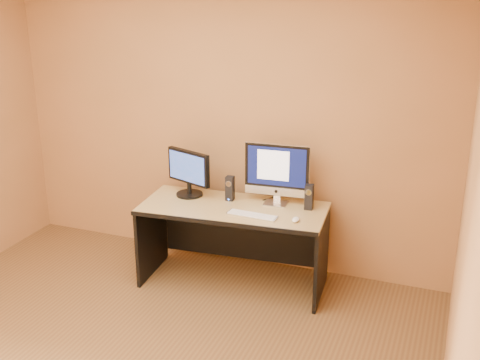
% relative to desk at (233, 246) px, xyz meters
% --- Properties ---
extents(walls, '(4.00, 4.00, 2.60)m').
position_rel_desk_xyz_m(walls, '(-0.26, -1.52, 0.95)').
color(walls, '#AC7345').
rests_on(walls, ground).
extents(desk, '(1.56, 0.78, 0.70)m').
position_rel_desk_xyz_m(desk, '(0.00, 0.00, 0.00)').
color(desk, tan).
rests_on(desk, ground).
extents(imac, '(0.55, 0.24, 0.52)m').
position_rel_desk_xyz_m(imac, '(0.30, 0.19, 0.61)').
color(imac, silver).
rests_on(imac, desk).
extents(second_monitor, '(0.50, 0.36, 0.40)m').
position_rel_desk_xyz_m(second_monitor, '(-0.45, 0.11, 0.55)').
color(second_monitor, black).
rests_on(second_monitor, desk).
extents(speaker_left, '(0.07, 0.07, 0.21)m').
position_rel_desk_xyz_m(speaker_left, '(-0.08, 0.13, 0.45)').
color(speaker_left, black).
rests_on(speaker_left, desk).
extents(speaker_right, '(0.07, 0.07, 0.21)m').
position_rel_desk_xyz_m(speaker_right, '(0.59, 0.17, 0.45)').
color(speaker_right, black).
rests_on(speaker_right, desk).
extents(keyboard, '(0.41, 0.13, 0.02)m').
position_rel_desk_xyz_m(keyboard, '(0.21, -0.13, 0.36)').
color(keyboard, silver).
rests_on(keyboard, desk).
extents(mouse, '(0.06, 0.10, 0.03)m').
position_rel_desk_xyz_m(mouse, '(0.56, -0.11, 0.37)').
color(mouse, white).
rests_on(mouse, desk).
extents(cable_a, '(0.11, 0.19, 0.01)m').
position_rel_desk_xyz_m(cable_a, '(0.26, 0.29, 0.35)').
color(cable_a, black).
rests_on(cable_a, desk).
extents(cable_b, '(0.09, 0.15, 0.01)m').
position_rel_desk_xyz_m(cable_b, '(0.22, 0.29, 0.35)').
color(cable_b, black).
rests_on(cable_b, desk).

